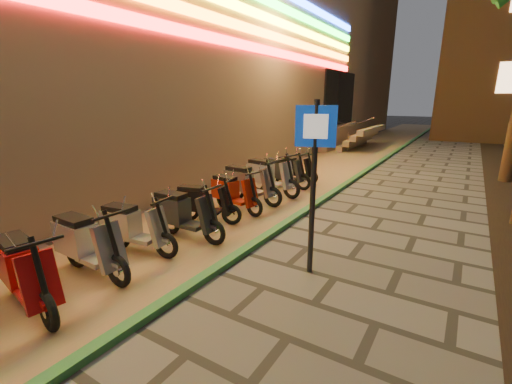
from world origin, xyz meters
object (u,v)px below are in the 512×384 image
Objects in this scene: scooter_3 at (24,271)px; scooter_11 at (281,171)px; pedestrian_sign at (314,165)px; scooter_4 at (85,243)px; scooter_8 at (232,192)px; scooter_9 at (247,183)px; scooter_5 at (132,227)px; scooter_6 at (182,213)px; scooter_7 at (201,202)px; scooter_12 at (293,168)px; scooter_10 at (268,175)px.

scooter_3 reaches higher than scooter_11.
pedestrian_sign reaches higher than scooter_4.
scooter_4 is 3.90m from scooter_8.
scooter_9 is (-0.15, 5.71, 0.02)m from scooter_3.
scooter_5 is at bearing 94.07° from scooter_4.
scooter_6 is at bearing 83.60° from scooter_4.
scooter_11 is at bearing 104.11° from pedestrian_sign.
scooter_11 is at bearing 100.74° from scooter_3.
scooter_5 is 1.92m from scooter_7.
scooter_9 is at bearing 91.12° from scooter_4.
scooter_11 is 0.91m from scooter_12.
scooter_11 is at bearing 73.80° from scooter_7.
scooter_4 is 0.95× the size of scooter_9.
scooter_6 reaches higher than scooter_12.
scooter_10 reaches higher than scooter_7.
scooter_3 is 3.84m from scooter_7.
scooter_6 is at bearing -81.96° from scooter_9.
scooter_10 is (-3.01, 3.83, -1.23)m from pedestrian_sign.
pedestrian_sign reaches higher than scooter_8.
scooter_9 is 1.19× the size of scooter_12.
pedestrian_sign is 3.53m from scooter_5.
scooter_3 is 1.07× the size of scooter_8.
scooter_4 is 1.06× the size of scooter_8.
scooter_8 is at bearing -87.35° from scooter_11.
scooter_9 reaches higher than scooter_4.
pedestrian_sign is 1.71× the size of scooter_5.
pedestrian_sign is at bearing 33.60° from scooter_4.
scooter_10 is (-0.10, 6.77, 0.04)m from scooter_3.
scooter_3 reaches higher than scooter_8.
scooter_5 is at bearing -82.31° from scooter_10.
scooter_3 reaches higher than scooter_12.
scooter_3 is 1.01× the size of scooter_4.
pedestrian_sign reaches higher than scooter_11.
scooter_4 is 5.78m from scooter_10.
scooter_6 reaches higher than scooter_8.
scooter_9 is 1.06m from scooter_10.
scooter_12 is (-3.07, 5.68, -1.33)m from pedestrian_sign.
pedestrian_sign is 5.80m from scooter_11.
scooter_8 reaches higher than scooter_7.
scooter_9 is 1.08× the size of scooter_11.
pedestrian_sign reaches higher than scooter_10.
scooter_8 is 1.07× the size of scooter_12.
scooter_3 is 8.61m from scooter_12.
scooter_8 is (0.12, 1.04, 0.02)m from scooter_7.
scooter_4 is 1.13× the size of scooter_12.
scooter_5 is 0.90× the size of scooter_9.
scooter_11 reaches higher than scooter_7.
scooter_6 is 1.05× the size of scooter_8.
pedestrian_sign is at bearing 54.87° from scooter_3.
scooter_11 is (0.01, 1.99, -0.04)m from scooter_9.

